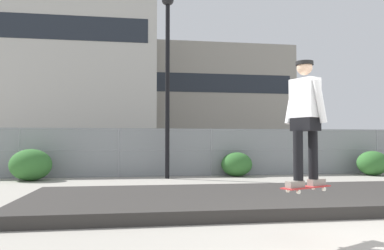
% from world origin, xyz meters
% --- Properties ---
extents(ground_plane, '(120.00, 120.00, 0.00)m').
position_xyz_m(ground_plane, '(0.00, 0.00, 0.00)').
color(ground_plane, '#9E998E').
extents(gravel_berm, '(10.40, 3.72, 0.22)m').
position_xyz_m(gravel_berm, '(0.00, 3.39, 0.11)').
color(gravel_berm, '#33302D').
rests_on(gravel_berm, ground_plane).
extents(skateboard, '(0.81, 0.52, 0.07)m').
position_xyz_m(skateboard, '(-0.63, 0.36, 0.72)').
color(skateboard, '#B22D2D').
extents(skater, '(0.69, 0.62, 1.73)m').
position_xyz_m(skater, '(-0.63, 0.36, 1.72)').
color(skater, gray).
rests_on(skater, skateboard).
extents(chain_fence, '(21.51, 0.06, 1.85)m').
position_xyz_m(chain_fence, '(0.00, 9.96, 0.93)').
color(chain_fence, gray).
rests_on(chain_fence, ground_plane).
extents(street_lamp, '(0.44, 0.44, 6.75)m').
position_xyz_m(street_lamp, '(-1.79, 9.11, 4.20)').
color(street_lamp, black).
rests_on(street_lamp, ground_plane).
extents(parked_car_near, '(4.47, 2.09, 1.66)m').
position_xyz_m(parked_car_near, '(-4.17, 13.61, 0.84)').
color(parked_car_near, black).
rests_on(parked_car_near, ground_plane).
extents(library_building, '(22.95, 13.68, 20.55)m').
position_xyz_m(library_building, '(-12.34, 40.55, 10.28)').
color(library_building, '#B2AFA8').
rests_on(library_building, ground_plane).
extents(office_block, '(25.13, 12.49, 14.69)m').
position_xyz_m(office_block, '(6.31, 49.88, 7.34)').
color(office_block, gray).
rests_on(office_block, ground_plane).
extents(shrub_left, '(1.41, 1.15, 1.09)m').
position_xyz_m(shrub_left, '(-6.49, 9.04, 0.54)').
color(shrub_left, '#336B2D').
rests_on(shrub_left, ground_plane).
extents(shrub_center, '(1.20, 0.98, 0.93)m').
position_xyz_m(shrub_center, '(0.93, 9.55, 0.46)').
color(shrub_center, '#336B2D').
rests_on(shrub_center, ground_plane).
extents(shrub_right, '(1.25, 1.03, 0.97)m').
position_xyz_m(shrub_right, '(6.38, 9.15, 0.48)').
color(shrub_right, '#336B2D').
rests_on(shrub_right, ground_plane).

